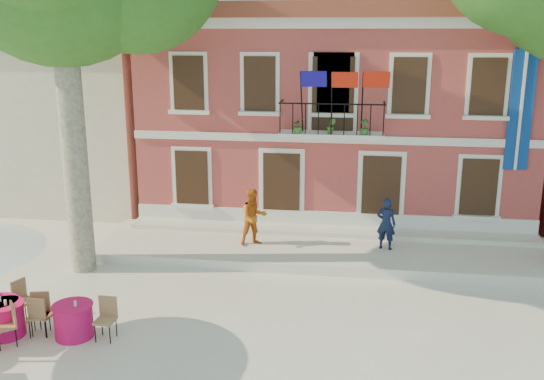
{
  "coord_description": "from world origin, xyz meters",
  "views": [
    {
      "loc": [
        2.8,
        -13.0,
        6.61
      ],
      "look_at": [
        0.44,
        3.5,
        2.22
      ],
      "focal_mm": 40.0,
      "sensor_mm": 36.0,
      "label": 1
    }
  ],
  "objects_px": {
    "cafe_table_0": "(74,319)",
    "cafe_table_1": "(5,318)",
    "pedestrian_orange": "(254,217)",
    "pedestrian_navy": "(386,224)"
  },
  "relations": [
    {
      "from": "pedestrian_navy",
      "to": "pedestrian_orange",
      "type": "height_order",
      "value": "pedestrian_orange"
    },
    {
      "from": "pedestrian_orange",
      "to": "cafe_table_1",
      "type": "distance_m",
      "value": 7.5
    },
    {
      "from": "pedestrian_orange",
      "to": "cafe_table_0",
      "type": "bearing_deg",
      "value": -146.95
    },
    {
      "from": "pedestrian_orange",
      "to": "cafe_table_1",
      "type": "height_order",
      "value": "pedestrian_orange"
    },
    {
      "from": "pedestrian_orange",
      "to": "cafe_table_1",
      "type": "bearing_deg",
      "value": -156.83
    },
    {
      "from": "pedestrian_navy",
      "to": "pedestrian_orange",
      "type": "xyz_separation_m",
      "value": [
        -3.95,
        -0.18,
        0.09
      ]
    },
    {
      "from": "cafe_table_0",
      "to": "cafe_table_1",
      "type": "bearing_deg",
      "value": -173.87
    },
    {
      "from": "pedestrian_orange",
      "to": "cafe_table_1",
      "type": "xyz_separation_m",
      "value": [
        -4.62,
        -5.87,
        -0.74
      ]
    },
    {
      "from": "pedestrian_navy",
      "to": "cafe_table_0",
      "type": "relative_size",
      "value": 0.81
    },
    {
      "from": "cafe_table_0",
      "to": "cafe_table_1",
      "type": "xyz_separation_m",
      "value": [
        -1.54,
        -0.17,
        0.01
      ]
    }
  ]
}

